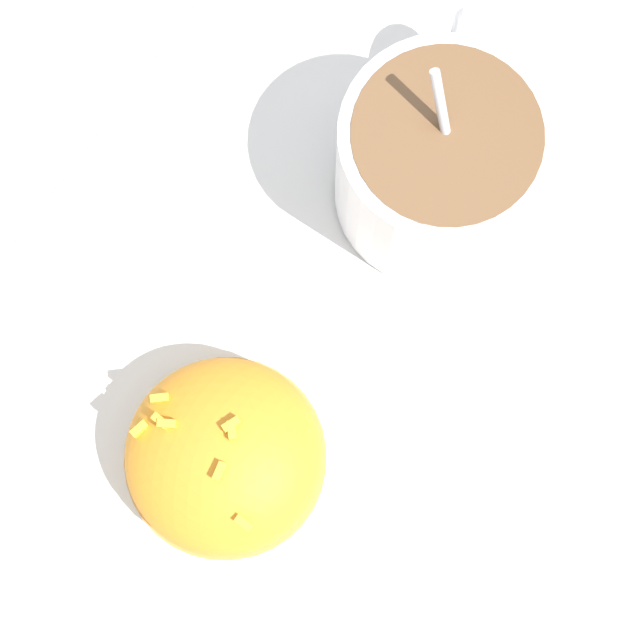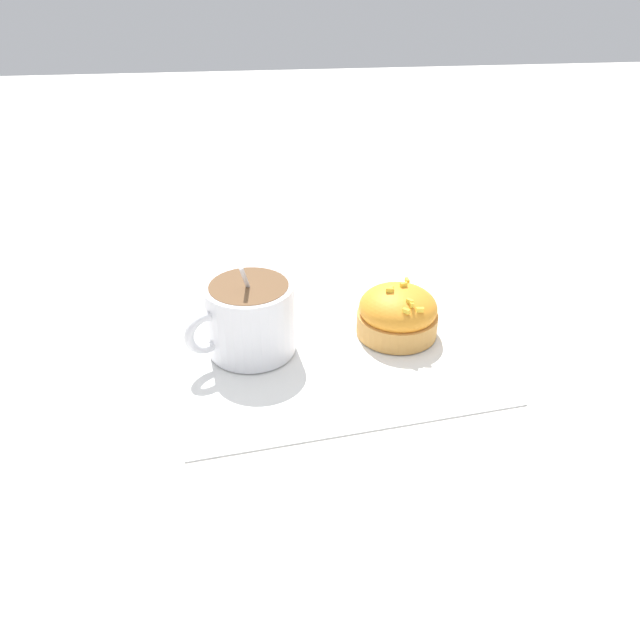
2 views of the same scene
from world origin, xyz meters
name	(u,v)px [view 1 (image 1 of 2)]	position (x,y,z in m)	size (l,w,h in m)	color
ground_plane	(322,317)	(0.00, 0.00, 0.00)	(3.00, 3.00, 0.00)	silver
paper_napkin	(322,317)	(0.00, 0.00, 0.00)	(0.32, 0.30, 0.00)	white
coffee_cup	(440,161)	(0.07, 0.00, 0.04)	(0.10, 0.08, 0.10)	white
frosted_pastry	(225,457)	(-0.07, -0.01, 0.03)	(0.08, 0.08, 0.05)	#D19347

